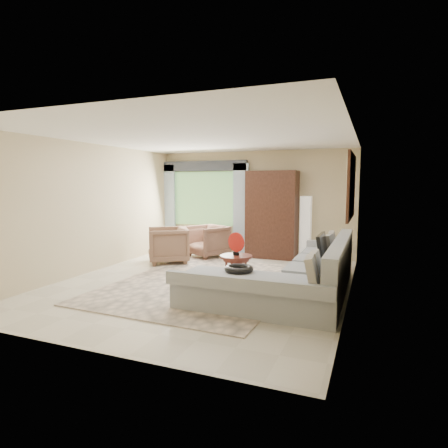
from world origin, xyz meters
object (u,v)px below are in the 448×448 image
at_px(coffee_table, 236,270).
at_px(tv_screen, 323,248).
at_px(sectional_sofa, 301,279).
at_px(armoire, 272,215).
at_px(armchair_right, 207,241).
at_px(floor_lamp, 306,228).
at_px(potted_plant, 161,241).
at_px(armchair_left, 168,245).

bearing_deg(coffee_table, tv_screen, 15.16).
height_order(sectional_sofa, armoire, armoire).
height_order(coffee_table, armchair_right, armchair_right).
height_order(tv_screen, armchair_right, tv_screen).
relative_size(sectional_sofa, floor_lamp, 2.31).
xyz_separation_m(armoire, floor_lamp, (0.80, 0.06, -0.30)).
height_order(tv_screen, floor_lamp, floor_lamp).
relative_size(tv_screen, floor_lamp, 0.49).
bearing_deg(armchair_right, armoire, 45.89).
bearing_deg(sectional_sofa, potted_plant, 147.56).
bearing_deg(floor_lamp, tv_screen, -74.11).
bearing_deg(armchair_right, armchair_left, -92.13).
bearing_deg(armchair_left, sectional_sofa, 32.88).
relative_size(tv_screen, armoire, 0.35).
relative_size(armchair_right, armoire, 0.41).
xyz_separation_m(coffee_table, floor_lamp, (0.71, 2.84, 0.45)).
xyz_separation_m(tv_screen, potted_plant, (-4.47, 2.17, -0.45)).
distance_m(armchair_left, floor_lamp, 3.23).
distance_m(coffee_table, armchair_right, 2.79).
distance_m(armchair_left, armchair_right, 1.10).
height_order(armchair_left, potted_plant, armchair_left).
distance_m(coffee_table, armchair_left, 2.52).
xyz_separation_m(sectional_sofa, potted_plant, (-4.20, 2.67, -0.02)).
xyz_separation_m(armchair_right, floor_lamp, (2.29, 0.55, 0.36)).
relative_size(sectional_sofa, potted_plant, 6.45).
relative_size(tv_screen, coffee_table, 1.32).
xyz_separation_m(potted_plant, armoire, (2.97, 0.23, 0.78)).
relative_size(coffee_table, floor_lamp, 0.37).
height_order(tv_screen, potted_plant, tv_screen).
bearing_deg(armchair_left, armchair_right, 116.95).
relative_size(sectional_sofa, coffee_table, 6.15).
height_order(tv_screen, armchair_left, tv_screen).
bearing_deg(floor_lamp, potted_plant, -175.64).
relative_size(potted_plant, floor_lamp, 0.36).
bearing_deg(coffee_table, floor_lamp, 75.98).
bearing_deg(tv_screen, sectional_sofa, -118.21).
bearing_deg(sectional_sofa, coffee_table, 174.22).
height_order(sectional_sofa, armchair_right, sectional_sofa).
distance_m(sectional_sofa, armchair_right, 3.64).
bearing_deg(armoire, armchair_right, -161.86).
xyz_separation_m(armchair_right, armoire, (1.49, 0.49, 0.66)).
relative_size(armchair_left, armoire, 0.42).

